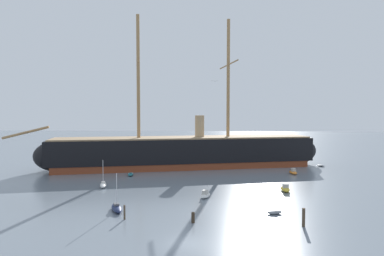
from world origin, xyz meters
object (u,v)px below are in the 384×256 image
at_px(dinghy_far_right, 321,166).
at_px(motorboat_distant_centre, 215,156).
at_px(dinghy_foreground_right, 274,212).
at_px(sailboat_mid_left, 103,185).
at_px(mooring_piling_nearest, 304,217).
at_px(mooring_piling_left_pair, 124,212).
at_px(dinghy_alongside_bow, 130,174).
at_px(motorboat_far_left, 92,161).
at_px(tall_ship, 184,152).
at_px(sailboat_foreground_left, 117,208).
at_px(mooring_piling_right_pair, 193,218).
at_px(motorboat_alongside_stern, 293,172).
at_px(seagull_in_flight, 215,81).
at_px(motorboat_mid_right, 285,188).
at_px(motorboat_near_centre, 206,195).

distance_m(dinghy_far_right, motorboat_distant_centre, 29.89).
height_order(dinghy_foreground_right, sailboat_mid_left, sailboat_mid_left).
relative_size(mooring_piling_nearest, mooring_piling_left_pair, 1.21).
relative_size(dinghy_far_right, motorboat_distant_centre, 0.53).
height_order(dinghy_alongside_bow, motorboat_far_left, motorboat_far_left).
bearing_deg(tall_ship, mooring_piling_left_pair, -96.56).
height_order(motorboat_far_left, dinghy_far_right, motorboat_far_left).
relative_size(sailboat_foreground_left, mooring_piling_right_pair, 4.11).
bearing_deg(motorboat_distant_centre, motorboat_alongside_stern, -55.39).
relative_size(mooring_piling_left_pair, seagull_in_flight, 1.43).
bearing_deg(dinghy_foreground_right, motorboat_mid_right, 71.44).
relative_size(motorboat_mid_right, dinghy_alongside_bow, 1.18).
distance_m(sailboat_mid_left, seagull_in_flight, 27.72).
relative_size(motorboat_far_left, mooring_piling_right_pair, 2.97).
xyz_separation_m(sailboat_mid_left, motorboat_alongside_stern, (37.84, 14.52, 0.04)).
bearing_deg(mooring_piling_nearest, sailboat_foreground_left, 168.94).
xyz_separation_m(tall_ship, motorboat_alongside_stern, (24.67, -7.08, -3.48)).
height_order(dinghy_alongside_bow, mooring_piling_right_pair, mooring_piling_right_pair).
distance_m(sailboat_foreground_left, seagull_in_flight, 27.54).
relative_size(tall_ship, motorboat_distant_centre, 19.75).
height_order(mooring_piling_nearest, mooring_piling_left_pair, mooring_piling_nearest).
xyz_separation_m(sailboat_foreground_left, sailboat_mid_left, (-6.65, 14.13, -0.03)).
bearing_deg(motorboat_distant_centre, mooring_piling_left_pair, -102.21).
xyz_separation_m(mooring_piling_left_pair, mooring_piling_right_pair, (8.82, -0.74, -0.27)).
distance_m(dinghy_foreground_right, mooring_piling_left_pair, 19.85).
xyz_separation_m(motorboat_near_centre, sailboat_mid_left, (-18.84, 6.33, -0.02)).
distance_m(dinghy_alongside_bow, motorboat_alongside_stern, 35.66).
bearing_deg(dinghy_far_right, dinghy_foreground_right, -115.91).
xyz_separation_m(dinghy_far_right, mooring_piling_left_pair, (-38.58, -42.45, 0.70)).
height_order(dinghy_far_right, mooring_piling_right_pair, mooring_piling_right_pair).
xyz_separation_m(motorboat_alongside_stern, mooring_piling_left_pair, (-29.17, -32.04, 0.46)).
height_order(motorboat_near_centre, mooring_piling_left_pair, mooring_piling_left_pair).
bearing_deg(sailboat_mid_left, motorboat_distant_centre, 61.83).
bearing_deg(motorboat_mid_right, motorboat_distant_centre, 106.07).
distance_m(motorboat_alongside_stern, dinghy_far_right, 14.03).
height_order(motorboat_near_centre, motorboat_far_left, motorboat_far_left).
height_order(dinghy_foreground_right, motorboat_mid_right, motorboat_mid_right).
distance_m(mooring_piling_left_pair, mooring_piling_right_pair, 8.85).
bearing_deg(motorboat_distant_centre, seagull_in_flight, -90.89).
bearing_deg(motorboat_far_left, sailboat_mid_left, -66.02).
height_order(dinghy_foreground_right, motorboat_near_centre, motorboat_near_centre).
relative_size(motorboat_near_centre, mooring_piling_nearest, 1.44).
distance_m(motorboat_distant_centre, seagull_in_flight, 42.74).
bearing_deg(sailboat_foreground_left, motorboat_mid_right, 26.22).
bearing_deg(dinghy_far_right, dinghy_alongside_bow, -162.29).
xyz_separation_m(sailboat_foreground_left, motorboat_far_left, (-19.09, 42.09, 0.08)).
height_order(dinghy_far_right, mooring_piling_left_pair, mooring_piling_left_pair).
bearing_deg(dinghy_alongside_bow, seagull_in_flight, -29.10).
bearing_deg(sailboat_mid_left, dinghy_far_right, 27.81).
bearing_deg(mooring_piling_nearest, tall_ship, 113.53).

